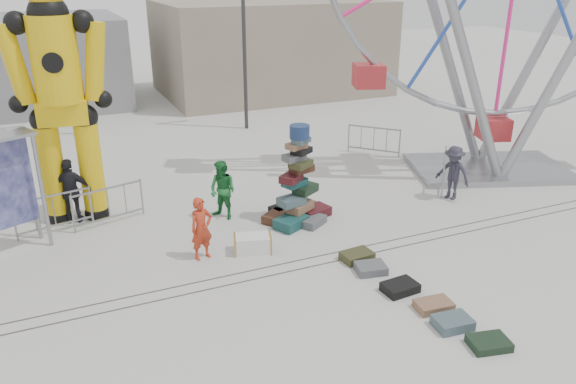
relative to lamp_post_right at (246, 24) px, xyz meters
name	(u,v)px	position (x,y,z in m)	size (l,w,h in m)	color
ground	(315,280)	(-3.09, -13.00, -4.48)	(90.00, 90.00, 0.00)	#9E9E99
track_line_near	(304,268)	(-3.09, -12.40, -4.48)	(40.00, 0.04, 0.01)	#47443F
track_line_far	(297,261)	(-3.09, -12.00, -4.48)	(40.00, 0.04, 0.01)	#47443F
building_right	(270,47)	(3.91, 7.00, -1.98)	(12.00, 8.00, 5.00)	gray
building_left	(20,62)	(-9.09, 9.00, -2.28)	(10.00, 8.00, 4.40)	gray
lamp_post_right	(246,24)	(0.00, 0.00, 0.00)	(1.41, 0.25, 8.00)	#2D2D30
lamp_post_left	(65,27)	(-7.00, 2.00, 0.00)	(1.41, 0.25, 8.00)	#2D2D30
suitcase_tower	(297,194)	(-2.06, -9.76, -3.70)	(2.13, 1.87, 2.79)	#184949
crash_test_dummy	(60,94)	(-7.79, -7.19, -0.87)	(2.73, 1.20, 6.85)	black
steamer_trunk	(253,244)	(-3.91, -11.09, -4.26)	(0.94, 0.54, 0.44)	silver
row_case_0	(357,256)	(-1.71, -12.54, -4.38)	(0.77, 0.53, 0.21)	#383A1D
row_case_1	(371,268)	(-1.70, -13.19, -4.38)	(0.70, 0.56, 0.20)	#55585C
row_case_2	(400,287)	(-1.56, -14.19, -4.38)	(0.77, 0.55, 0.21)	black
row_case_3	(434,305)	(-1.30, -15.06, -4.39)	(0.77, 0.50, 0.18)	#866044
row_case_4	(453,323)	(-1.36, -15.74, -4.37)	(0.74, 0.54, 0.22)	#445A61
row_case_5	(489,343)	(-1.13, -16.53, -4.40)	(0.75, 0.54, 0.17)	black
barricade_dummy_b	(54,213)	(-8.42, -7.82, -3.93)	(2.00, 0.10, 1.10)	gray
barricade_dummy_c	(109,205)	(-7.00, -7.89, -3.93)	(2.00, 0.10, 1.10)	gray
barricade_wheel_front	(444,171)	(3.36, -9.37, -3.93)	(2.00, 0.10, 1.10)	gray
barricade_wheel_back	(374,140)	(3.12, -5.47, -3.93)	(2.00, 0.10, 1.10)	gray
pedestrian_red	(201,229)	(-5.16, -10.90, -3.68)	(0.58, 0.38, 1.60)	#AB2F18
pedestrian_green	(223,190)	(-3.96, -8.82, -3.63)	(0.83, 0.65, 1.71)	#19672B
pedestrian_black	(71,191)	(-7.90, -7.40, -3.54)	(1.10, 0.46, 1.87)	black
pedestrian_grey	(453,173)	(2.97, -10.28, -3.63)	(1.10, 0.63, 1.70)	#262531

